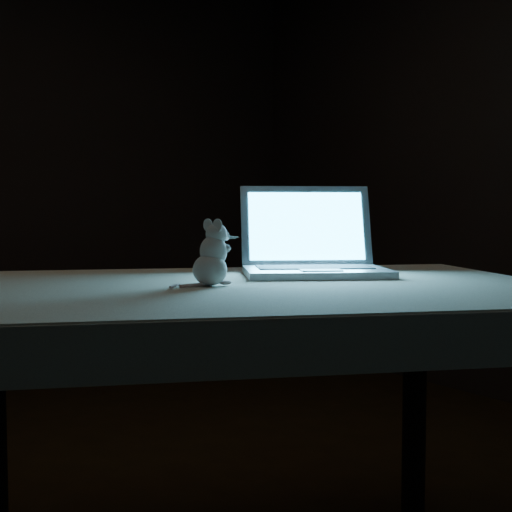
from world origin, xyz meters
TOP-DOWN VIEW (x-y plane):
  - table at (-0.01, -0.42)m, footprint 1.80×1.52m
  - tablecloth at (0.01, -0.40)m, footprint 1.97×1.76m
  - laptop at (0.32, -0.34)m, footprint 0.53×0.51m
  - plush_mouse at (-0.08, -0.41)m, footprint 0.16×0.16m

SIDE VIEW (x-z plane):
  - table at x=-0.01m, z-range 0.00..0.82m
  - tablecloth at x=0.01m, z-range 0.72..0.83m
  - plush_mouse at x=-0.08m, z-range 0.83..1.00m
  - laptop at x=0.32m, z-range 0.83..1.11m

